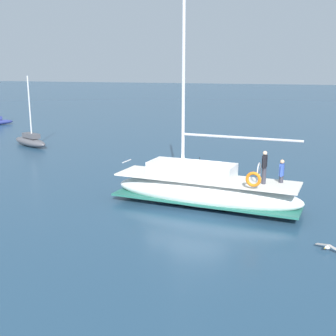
{
  "coord_description": "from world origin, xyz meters",
  "views": [
    {
      "loc": [
        -19.87,
        -6.6,
        6.67
      ],
      "look_at": [
        -0.41,
        1.52,
        1.8
      ],
      "focal_mm": 45.22,
      "sensor_mm": 36.0,
      "label": 1
    }
  ],
  "objects_px": {
    "main_sailboat": "(204,189)",
    "seagull": "(328,247)",
    "mooring_buoy": "(200,165)",
    "moored_sloop_far": "(30,141)"
  },
  "relations": [
    {
      "from": "seagull",
      "to": "mooring_buoy",
      "type": "distance_m",
      "value": 14.62
    },
    {
      "from": "main_sailboat",
      "to": "moored_sloop_far",
      "type": "distance_m",
      "value": 22.35
    },
    {
      "from": "main_sailboat",
      "to": "moored_sloop_far",
      "type": "xyz_separation_m",
      "value": [
        10.47,
        19.74,
        -0.38
      ]
    },
    {
      "from": "moored_sloop_far",
      "to": "seagull",
      "type": "bearing_deg",
      "value": -118.25
    },
    {
      "from": "seagull",
      "to": "mooring_buoy",
      "type": "relative_size",
      "value": 1.13
    },
    {
      "from": "seagull",
      "to": "mooring_buoy",
      "type": "xyz_separation_m",
      "value": [
        11.54,
        8.97,
        -0.01
      ]
    },
    {
      "from": "main_sailboat",
      "to": "seagull",
      "type": "xyz_separation_m",
      "value": [
        -3.4,
        -6.06,
        -0.73
      ]
    },
    {
      "from": "mooring_buoy",
      "to": "seagull",
      "type": "bearing_deg",
      "value": -142.13
    },
    {
      "from": "main_sailboat",
      "to": "seagull",
      "type": "relative_size",
      "value": 12.65
    },
    {
      "from": "main_sailboat",
      "to": "mooring_buoy",
      "type": "height_order",
      "value": "main_sailboat"
    }
  ]
}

